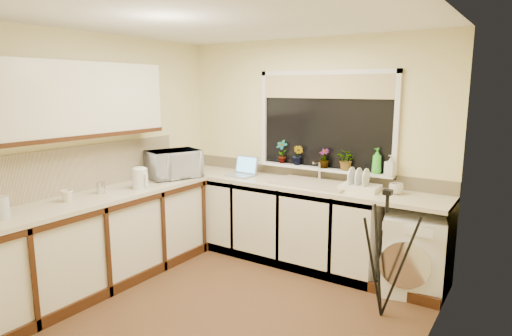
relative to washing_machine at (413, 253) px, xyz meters
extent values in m
plane|color=brown|center=(-1.28, -1.16, -0.38)|extent=(3.20, 3.20, 0.00)
plane|color=white|center=(-1.28, -1.16, 2.07)|extent=(3.20, 3.20, 0.00)
plane|color=beige|center=(-1.28, 0.34, 0.85)|extent=(3.20, 0.00, 3.20)
plane|color=beige|center=(-1.28, -2.66, 0.85)|extent=(3.20, 0.00, 3.20)
plane|color=beige|center=(-2.88, -1.16, 0.85)|extent=(0.00, 3.00, 3.00)
plane|color=beige|center=(0.32, -1.16, 0.85)|extent=(0.00, 3.00, 3.00)
cube|color=silver|center=(-1.61, 0.04, 0.05)|extent=(2.55, 0.60, 0.86)
cube|color=silver|center=(-2.58, -1.46, 0.05)|extent=(0.54, 2.40, 0.86)
cube|color=beige|center=(-1.28, 0.04, 0.50)|extent=(3.20, 0.60, 0.04)
cube|color=beige|center=(-2.58, -1.46, 0.50)|extent=(0.60, 2.40, 0.04)
cube|color=silver|center=(-2.72, -1.61, 1.42)|extent=(0.28, 1.90, 0.70)
cube|color=beige|center=(-2.87, -1.46, 0.75)|extent=(0.02, 2.40, 0.45)
cube|color=beige|center=(-1.28, 0.33, 0.59)|extent=(3.20, 0.02, 0.14)
cube|color=black|center=(-1.08, 0.33, 1.17)|extent=(1.50, 0.02, 1.00)
cube|color=tan|center=(-1.08, 0.30, 1.55)|extent=(1.50, 0.02, 0.25)
cube|color=white|center=(-1.08, 0.27, 0.66)|extent=(1.60, 0.14, 0.03)
cube|color=tan|center=(-1.08, 0.04, 0.54)|extent=(0.82, 0.46, 0.03)
cylinder|color=silver|center=(-1.08, 0.22, 0.64)|extent=(0.03, 0.03, 0.24)
cube|color=white|center=(0.00, 0.00, 0.00)|extent=(0.63, 0.62, 0.75)
cube|color=#A5A4AC|center=(-1.98, -0.02, 0.53)|extent=(0.31, 0.23, 0.02)
cube|color=#5DBAFE|center=(-1.97, 0.11, 0.64)|extent=(0.30, 0.07, 0.21)
cylinder|color=silver|center=(-2.46, -1.09, 0.63)|extent=(0.15, 0.15, 0.20)
cube|color=white|center=(-0.56, 0.06, 0.55)|extent=(0.38, 0.29, 0.06)
cylinder|color=silver|center=(-2.58, -2.41, 0.61)|extent=(0.12, 0.12, 0.18)
cylinder|color=silver|center=(-2.62, -1.45, 0.58)|extent=(0.08, 0.08, 0.12)
imported|color=silver|center=(-2.56, -0.50, 0.68)|extent=(0.56, 0.67, 0.31)
imported|color=#999999|center=(-1.59, 0.27, 0.81)|extent=(0.15, 0.10, 0.27)
imported|color=#999999|center=(-1.37, 0.27, 0.79)|extent=(0.14, 0.13, 0.23)
imported|color=#999999|center=(-1.05, 0.25, 0.78)|extent=(0.14, 0.14, 0.21)
imported|color=#999999|center=(-0.79, 0.26, 0.78)|extent=(0.25, 0.24, 0.22)
imported|color=green|center=(-0.47, 0.27, 0.80)|extent=(0.13, 0.13, 0.26)
imported|color=#999999|center=(-0.32, 0.25, 0.78)|extent=(0.11, 0.11, 0.21)
imported|color=beige|center=(-0.22, 0.11, 0.58)|extent=(0.17, 0.17, 0.11)
imported|color=beige|center=(-2.62, -1.81, 0.58)|extent=(0.15, 0.15, 0.10)
camera|label=1|loc=(0.91, -4.07, 1.54)|focal=30.64mm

